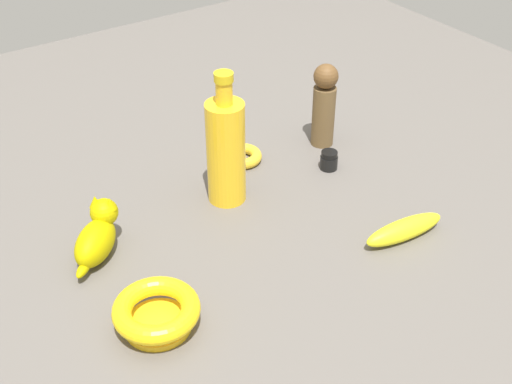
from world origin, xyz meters
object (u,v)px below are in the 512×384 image
(bowl, at_px, (157,312))
(nail_polish_jar, at_px, (329,160))
(bottle_tall, at_px, (224,150))
(banana, at_px, (404,229))
(bangle, at_px, (242,156))
(cat_figurine, at_px, (97,235))
(person_figure_adult, at_px, (324,104))

(bowl, relative_size, nail_polish_jar, 3.40)
(bottle_tall, distance_m, banana, 0.35)
(nail_polish_jar, bearing_deg, banana, -7.91)
(bangle, bearing_deg, banana, 14.41)
(cat_figurine, distance_m, bangle, 0.38)
(bottle_tall, bearing_deg, bangle, 133.23)
(cat_figurine, xyz_separation_m, bangle, (-0.11, 0.36, -0.03))
(nail_polish_jar, bearing_deg, bowl, -68.57)
(cat_figurine, relative_size, banana, 0.75)
(bottle_tall, bearing_deg, cat_figurine, -86.69)
(cat_figurine, bearing_deg, nail_polish_jar, 88.32)
(nail_polish_jar, bearing_deg, cat_figurine, -91.68)
(cat_figurine, relative_size, person_figure_adult, 0.65)
(bangle, distance_m, banana, 0.38)
(cat_figurine, relative_size, bowl, 0.91)
(bowl, xyz_separation_m, nail_polish_jar, (-0.19, 0.49, -0.01))
(person_figure_adult, bearing_deg, cat_figurine, -82.64)
(bowl, distance_m, person_figure_adult, 0.61)
(nail_polish_jar, bearing_deg, person_figure_adult, 149.07)
(banana, height_order, person_figure_adult, person_figure_adult)
(cat_figurine, distance_m, bowl, 0.21)
(banana, bearing_deg, bottle_tall, 130.68)
(bowl, bearing_deg, cat_figurine, -179.12)
(cat_figurine, bearing_deg, person_figure_adult, 97.36)
(bowl, relative_size, banana, 0.82)
(bowl, xyz_separation_m, banana, (0.06, 0.45, -0.01))
(bowl, bearing_deg, bangle, 131.23)
(bottle_tall, distance_m, person_figure_adult, 0.28)
(cat_figurine, xyz_separation_m, banana, (0.26, 0.45, -0.02))
(bangle, xyz_separation_m, person_figure_adult, (0.04, 0.18, 0.08))
(bottle_tall, distance_m, bowl, 0.35)
(person_figure_adult, bearing_deg, bangle, -101.97)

